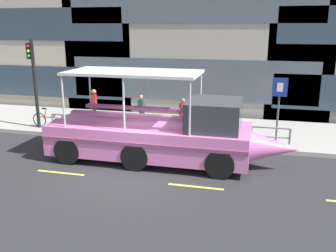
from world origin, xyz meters
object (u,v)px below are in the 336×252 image
(traffic_light_pole, at_px, (34,75))
(pedestrian_mid_left, at_px, (183,111))
(pedestrian_near_stern, at_px, (94,103))
(pedestrian_mid_right, at_px, (142,108))
(parking_sign, at_px, (279,99))
(duck_tour_boat, at_px, (163,134))
(pedestrian_near_bow, at_px, (240,117))
(leaned_bicycle, at_px, (49,120))

(traffic_light_pole, bearing_deg, pedestrian_mid_left, 9.93)
(traffic_light_pole, distance_m, pedestrian_near_stern, 3.11)
(pedestrian_mid_left, height_order, pedestrian_mid_right, pedestrian_mid_right)
(parking_sign, height_order, pedestrian_mid_left, parking_sign)
(duck_tour_boat, height_order, pedestrian_near_bow, duck_tour_boat)
(traffic_light_pole, relative_size, pedestrian_mid_left, 2.73)
(parking_sign, relative_size, duck_tour_boat, 0.30)
(traffic_light_pole, height_order, leaned_bicycle, traffic_light_pole)
(duck_tour_boat, bearing_deg, pedestrian_near_stern, 139.89)
(leaned_bicycle, bearing_deg, parking_sign, 0.39)
(leaned_bicycle, bearing_deg, pedestrian_near_stern, 31.66)
(pedestrian_near_stern, bearing_deg, parking_sign, -7.09)
(pedestrian_near_bow, height_order, pedestrian_mid_right, pedestrian_mid_right)
(parking_sign, relative_size, pedestrian_mid_left, 1.79)
(duck_tour_boat, distance_m, pedestrian_mid_right, 4.19)
(traffic_light_pole, distance_m, pedestrian_near_bow, 9.74)
(pedestrian_near_bow, bearing_deg, pedestrian_near_stern, 174.61)
(pedestrian_near_stern, bearing_deg, pedestrian_mid_left, -1.33)
(pedestrian_near_bow, bearing_deg, duck_tour_boat, -130.03)
(pedestrian_near_bow, xyz_separation_m, pedestrian_mid_right, (-4.66, 0.52, 0.04))
(leaned_bicycle, distance_m, pedestrian_mid_left, 6.52)
(parking_sign, distance_m, pedestrian_near_stern, 8.86)
(traffic_light_pole, relative_size, duck_tour_boat, 0.45)
(leaned_bicycle, xyz_separation_m, duck_tour_boat, (6.43, -2.66, 0.51))
(traffic_light_pole, distance_m, pedestrian_mid_left, 7.21)
(traffic_light_pole, relative_size, parking_sign, 1.53)
(pedestrian_near_bow, relative_size, pedestrian_mid_right, 0.96)
(pedestrian_mid_left, bearing_deg, leaned_bicycle, -170.64)
(duck_tour_boat, bearing_deg, traffic_light_pole, 160.11)
(parking_sign, distance_m, duck_tour_boat, 5.12)
(leaned_bicycle, distance_m, pedestrian_near_stern, 2.32)
(leaned_bicycle, bearing_deg, traffic_light_pole, -163.13)
(pedestrian_mid_right, bearing_deg, parking_sign, -8.52)
(traffic_light_pole, relative_size, leaned_bicycle, 2.42)
(pedestrian_mid_right, distance_m, pedestrian_near_stern, 2.53)
(leaned_bicycle, distance_m, pedestrian_mid_right, 4.57)
(duck_tour_boat, relative_size, pedestrian_mid_left, 6.04)
(pedestrian_mid_left, bearing_deg, traffic_light_pole, -170.07)
(pedestrian_mid_left, bearing_deg, parking_sign, -13.11)
(parking_sign, relative_size, pedestrian_near_bow, 1.78)
(leaned_bicycle, xyz_separation_m, pedestrian_mid_left, (6.41, 1.06, 0.56))
(leaned_bicycle, bearing_deg, pedestrian_mid_right, 12.84)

